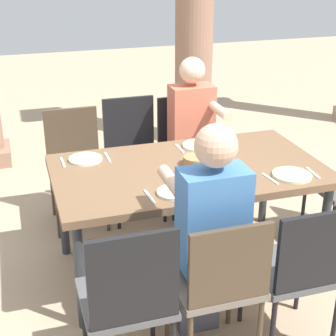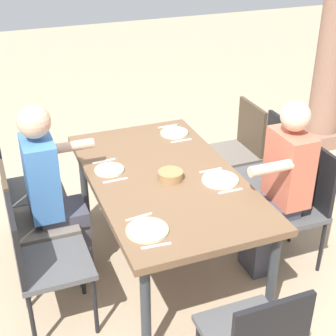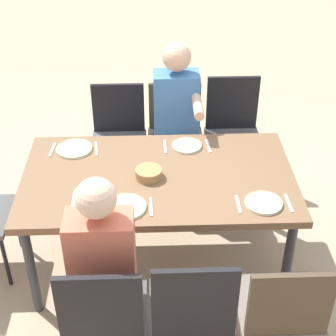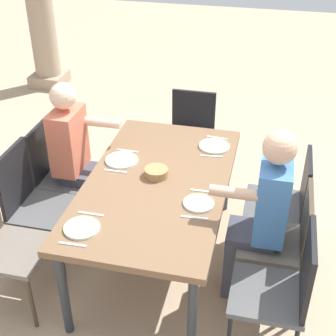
{
  "view_description": "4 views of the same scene",
  "coord_description": "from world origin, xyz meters",
  "px_view_note": "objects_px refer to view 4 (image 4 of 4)",
  "views": [
    {
      "loc": [
        -1.04,
        -2.9,
        2.1
      ],
      "look_at": [
        -0.14,
        -0.01,
        0.77
      ],
      "focal_mm": 55.6,
      "sensor_mm": 36.0,
      "label": 1
    },
    {
      "loc": [
        2.81,
        -1.06,
        2.45
      ],
      "look_at": [
        0.15,
        -0.03,
        0.89
      ],
      "focal_mm": 53.74,
      "sensor_mm": 36.0,
      "label": 2
    },
    {
      "loc": [
        0.04,
        2.73,
        2.69
      ],
      "look_at": [
        -0.06,
        -0.02,
        0.79
      ],
      "focal_mm": 55.98,
      "sensor_mm": 36.0,
      "label": 3
    },
    {
      "loc": [
        -2.74,
        -0.72,
        2.66
      ],
      "look_at": [
        0.02,
        -0.07,
        0.86
      ],
      "focal_mm": 51.62,
      "sensor_mm": 36.0,
      "label": 4
    }
  ],
  "objects_px": {
    "chair_east_south": "(286,200)",
    "chair_mid_north": "(32,200)",
    "bread_basket": "(156,172)",
    "chair_head_east": "(191,130)",
    "plate_3": "(214,146)",
    "diner_man_white": "(78,155)",
    "chair_east_north": "(58,169)",
    "plate_2": "(122,160)",
    "chair_west_south": "(283,287)",
    "dining_table": "(157,188)",
    "chair_west_north": "(1,242)",
    "diner_woman_green": "(261,214)",
    "plate_0": "(82,228)",
    "plate_1": "(199,203)",
    "chair_mid_south": "(284,238)"
  },
  "relations": [
    {
      "from": "plate_0",
      "to": "bread_basket",
      "type": "relative_size",
      "value": 1.33
    },
    {
      "from": "chair_west_north",
      "to": "chair_west_south",
      "type": "xyz_separation_m",
      "value": [
        -0.0,
        -1.83,
        0.02
      ]
    },
    {
      "from": "bread_basket",
      "to": "chair_east_north",
      "type": "bearing_deg",
      "value": 74.94
    },
    {
      "from": "bread_basket",
      "to": "chair_mid_north",
      "type": "bearing_deg",
      "value": 103.43
    },
    {
      "from": "dining_table",
      "to": "plate_2",
      "type": "relative_size",
      "value": 6.97
    },
    {
      "from": "dining_table",
      "to": "bread_basket",
      "type": "bearing_deg",
      "value": 19.42
    },
    {
      "from": "chair_east_south",
      "to": "plate_3",
      "type": "relative_size",
      "value": 3.61
    },
    {
      "from": "chair_mid_north",
      "to": "chair_east_north",
      "type": "height_order",
      "value": "chair_mid_north"
    },
    {
      "from": "plate_2",
      "to": "chair_west_south",
      "type": "bearing_deg",
      "value": -123.36
    },
    {
      "from": "chair_mid_north",
      "to": "diner_man_white",
      "type": "distance_m",
      "value": 0.52
    },
    {
      "from": "chair_east_south",
      "to": "chair_head_east",
      "type": "relative_size",
      "value": 1.07
    },
    {
      "from": "chair_east_south",
      "to": "bread_basket",
      "type": "height_order",
      "value": "chair_east_south"
    },
    {
      "from": "chair_mid_south",
      "to": "chair_east_north",
      "type": "bearing_deg",
      "value": 76.02
    },
    {
      "from": "chair_west_south",
      "to": "chair_mid_north",
      "type": "relative_size",
      "value": 1.0
    },
    {
      "from": "dining_table",
      "to": "chair_head_east",
      "type": "relative_size",
      "value": 2.06
    },
    {
      "from": "chair_mid_north",
      "to": "chair_head_east",
      "type": "xyz_separation_m",
      "value": [
        1.44,
        -0.92,
        -0.05
      ]
    },
    {
      "from": "chair_east_south",
      "to": "plate_1",
      "type": "relative_size",
      "value": 4.31
    },
    {
      "from": "diner_man_white",
      "to": "chair_west_south",
      "type": "bearing_deg",
      "value": -119.32
    },
    {
      "from": "dining_table",
      "to": "chair_east_north",
      "type": "xyz_separation_m",
      "value": [
        0.3,
        0.92,
        -0.16
      ]
    },
    {
      "from": "chair_head_east",
      "to": "plate_1",
      "type": "relative_size",
      "value": 4.03
    },
    {
      "from": "plate_0",
      "to": "chair_east_south",
      "type": "bearing_deg",
      "value": -53.29
    },
    {
      "from": "plate_2",
      "to": "bread_basket",
      "type": "distance_m",
      "value": 0.34
    },
    {
      "from": "chair_mid_south",
      "to": "chair_east_south",
      "type": "distance_m",
      "value": 0.46
    },
    {
      "from": "plate_3",
      "to": "chair_head_east",
      "type": "bearing_deg",
      "value": 24.15
    },
    {
      "from": "chair_east_north",
      "to": "chair_east_south",
      "type": "height_order",
      "value": "chair_east_north"
    },
    {
      "from": "dining_table",
      "to": "plate_0",
      "type": "relative_size",
      "value": 7.69
    },
    {
      "from": "plate_3",
      "to": "plate_2",
      "type": "bearing_deg",
      "value": 119.73
    },
    {
      "from": "chair_mid_north",
      "to": "chair_east_south",
      "type": "xyz_separation_m",
      "value": [
        0.46,
        -1.83,
        -0.02
      ]
    },
    {
      "from": "chair_mid_north",
      "to": "chair_west_north",
      "type": "bearing_deg",
      "value": -179.25
    },
    {
      "from": "chair_mid_north",
      "to": "plate_0",
      "type": "height_order",
      "value": "chair_mid_north"
    },
    {
      "from": "diner_woman_green",
      "to": "plate_3",
      "type": "distance_m",
      "value": 0.84
    },
    {
      "from": "dining_table",
      "to": "chair_west_north",
      "type": "xyz_separation_m",
      "value": [
        -0.62,
        0.91,
        -0.16
      ]
    },
    {
      "from": "chair_east_north",
      "to": "diner_man_white",
      "type": "xyz_separation_m",
      "value": [
        0.0,
        -0.19,
        0.16
      ]
    },
    {
      "from": "bread_basket",
      "to": "chair_head_east",
      "type": "bearing_deg",
      "value": -1.0
    },
    {
      "from": "chair_west_south",
      "to": "chair_east_south",
      "type": "distance_m",
      "value": 0.92
    },
    {
      "from": "chair_head_east",
      "to": "diner_woman_green",
      "type": "height_order",
      "value": "diner_woman_green"
    },
    {
      "from": "chair_head_east",
      "to": "plate_2",
      "type": "height_order",
      "value": "chair_head_east"
    },
    {
      "from": "chair_mid_south",
      "to": "plate_1",
      "type": "height_order",
      "value": "chair_mid_south"
    },
    {
      "from": "plate_3",
      "to": "chair_east_south",
      "type": "bearing_deg",
      "value": -114.3
    },
    {
      "from": "chair_west_south",
      "to": "dining_table",
      "type": "bearing_deg",
      "value": 55.94
    },
    {
      "from": "chair_mid_north",
      "to": "plate_0",
      "type": "bearing_deg",
      "value": -127.73
    },
    {
      "from": "dining_table",
      "to": "chair_west_north",
      "type": "height_order",
      "value": "chair_west_north"
    },
    {
      "from": "chair_west_south",
      "to": "diner_man_white",
      "type": "relative_size",
      "value": 0.73
    },
    {
      "from": "chair_west_north",
      "to": "chair_east_north",
      "type": "distance_m",
      "value": 0.92
    },
    {
      "from": "chair_west_south",
      "to": "plate_1",
      "type": "height_order",
      "value": "chair_west_south"
    },
    {
      "from": "diner_man_white",
      "to": "plate_1",
      "type": "xyz_separation_m",
      "value": [
        -0.51,
        -1.06,
        0.07
      ]
    },
    {
      "from": "chair_head_east",
      "to": "plate_1",
      "type": "height_order",
      "value": "chair_head_east"
    },
    {
      "from": "plate_1",
      "to": "chair_head_east",
      "type": "bearing_deg",
      "value": 12.63
    },
    {
      "from": "chair_head_east",
      "to": "diner_man_white",
      "type": "height_order",
      "value": "diner_man_white"
    },
    {
      "from": "chair_east_south",
      "to": "chair_mid_north",
      "type": "bearing_deg",
      "value": 103.95
    }
  ]
}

